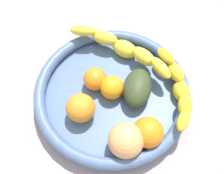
# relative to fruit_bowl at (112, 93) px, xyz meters

# --- Properties ---
(kitchen_counter) EXTENTS (1.20, 1.20, 0.03)m
(kitchen_counter) POSITION_rel_fruit_bowl_xyz_m (0.00, 0.00, -0.04)
(kitchen_counter) COLOR #9C939A
(kitchen_counter) RESTS_ON ground
(fruit_bowl) EXTENTS (0.35, 0.35, 0.05)m
(fruit_bowl) POSITION_rel_fruit_bowl_xyz_m (0.00, 0.00, 0.00)
(fruit_bowl) COLOR #4B6799
(fruit_bowl) RESTS_ON kitchen_counter
(banana_draped_left) EXTENTS (0.11, 0.19, 0.06)m
(banana_draped_left) POSITION_rel_fruit_bowl_xyz_m (-0.14, -0.04, 0.03)
(banana_draped_left) COLOR yellow
(banana_draped_left) RESTS_ON fruit_bowl
(banana_draped_right) EXTENTS (0.27, 0.10, 0.06)m
(banana_draped_right) POSITION_rel_fruit_bowl_xyz_m (0.01, -0.11, 0.03)
(banana_draped_right) COLOR yellow
(banana_draped_right) RESTS_ON fruit_bowl
(orange_front) EXTENTS (0.06, 0.06, 0.06)m
(orange_front) POSITION_rel_fruit_bowl_xyz_m (-0.10, 0.08, 0.03)
(orange_front) COLOR orange
(orange_front) RESTS_ON fruit_bowl
(orange_mid_left) EXTENTS (0.05, 0.05, 0.05)m
(orange_mid_left) POSITION_rel_fruit_bowl_xyz_m (0.00, 0.00, 0.02)
(orange_mid_left) COLOR orange
(orange_mid_left) RESTS_ON fruit_bowl
(orange_mid_right) EXTENTS (0.05, 0.05, 0.05)m
(orange_mid_right) POSITION_rel_fruit_bowl_xyz_m (0.04, -0.01, 0.02)
(orange_mid_right) COLOR orange
(orange_mid_right) RESTS_ON fruit_bowl
(orange_rear) EXTENTS (0.06, 0.06, 0.06)m
(orange_rear) POSITION_rel_fruit_bowl_xyz_m (0.05, 0.07, 0.03)
(orange_rear) COLOR orange
(orange_rear) RESTS_ON fruit_bowl
(avocado_dark) EXTENTS (0.07, 0.10, 0.06)m
(avocado_dark) POSITION_rel_fruit_bowl_xyz_m (-0.05, -0.02, 0.02)
(avocado_dark) COLOR #334227
(avocado_dark) RESTS_ON fruit_bowl
(peach_blush) EXTENTS (0.07, 0.07, 0.07)m
(peach_blush) POSITION_rel_fruit_bowl_xyz_m (-0.07, 0.11, 0.03)
(peach_blush) COLOR #F4AA66
(peach_blush) RESTS_ON fruit_bowl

